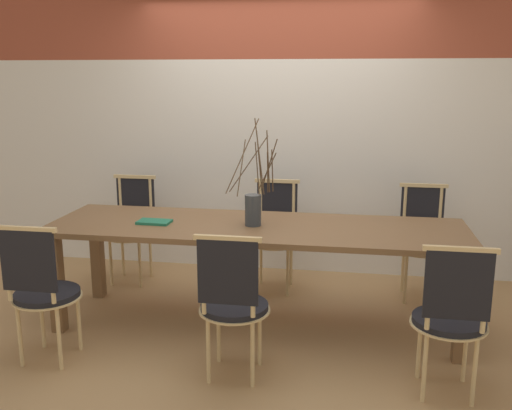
{
  "coord_description": "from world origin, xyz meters",
  "views": [
    {
      "loc": [
        0.66,
        -3.95,
        1.84
      ],
      "look_at": [
        0.0,
        0.0,
        0.93
      ],
      "focal_mm": 40.0,
      "sensor_mm": 36.0,
      "label": 1
    }
  ],
  "objects_px": {
    "chair_near_center": "(451,315)",
    "chair_far_center": "(422,238)",
    "book_stack": "(154,222)",
    "dining_table": "(256,237)",
    "vase_centerpiece": "(254,206)"
  },
  "relations": [
    {
      "from": "chair_far_center",
      "to": "dining_table",
      "type": "bearing_deg",
      "value": 31.69
    },
    {
      "from": "chair_near_center",
      "to": "book_stack",
      "type": "xyz_separation_m",
      "value": [
        -2.0,
        0.72,
        0.27
      ]
    },
    {
      "from": "chair_far_center",
      "to": "vase_centerpiece",
      "type": "relative_size",
      "value": 1.23
    },
    {
      "from": "chair_near_center",
      "to": "vase_centerpiece",
      "type": "bearing_deg",
      "value": 148.45
    },
    {
      "from": "chair_far_center",
      "to": "chair_near_center",
      "type": "bearing_deg",
      "value": 89.25
    },
    {
      "from": "dining_table",
      "to": "vase_centerpiece",
      "type": "xyz_separation_m",
      "value": [
        -0.02,
        -0.01,
        0.23
      ]
    },
    {
      "from": "dining_table",
      "to": "book_stack",
      "type": "height_order",
      "value": "book_stack"
    },
    {
      "from": "dining_table",
      "to": "vase_centerpiece",
      "type": "relative_size",
      "value": 3.89
    },
    {
      "from": "dining_table",
      "to": "chair_near_center",
      "type": "height_order",
      "value": "chair_near_center"
    },
    {
      "from": "dining_table",
      "to": "book_stack",
      "type": "bearing_deg",
      "value": -174.82
    },
    {
      "from": "dining_table",
      "to": "chair_near_center",
      "type": "distance_m",
      "value": 1.49
    },
    {
      "from": "dining_table",
      "to": "chair_far_center",
      "type": "relative_size",
      "value": 3.18
    },
    {
      "from": "dining_table",
      "to": "chair_near_center",
      "type": "relative_size",
      "value": 3.18
    },
    {
      "from": "chair_near_center",
      "to": "chair_far_center",
      "type": "relative_size",
      "value": 1.0
    },
    {
      "from": "chair_far_center",
      "to": "book_stack",
      "type": "bearing_deg",
      "value": 22.91
    }
  ]
}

